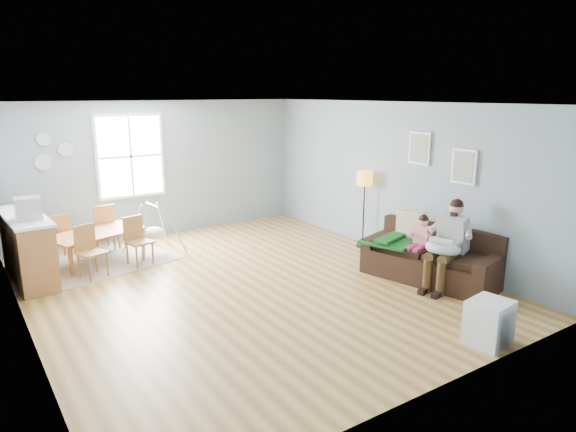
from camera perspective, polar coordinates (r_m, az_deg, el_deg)
room at (r=7.39m, az=-4.88°, el=10.19°), size 8.40×9.40×3.90m
window at (r=10.42m, az=-17.11°, el=6.36°), size 1.32×0.08×1.62m
pictures at (r=8.55m, az=16.61°, el=6.29°), size 0.05×1.34×0.74m
wall_plates at (r=10.10m, az=-24.86°, el=6.52°), size 0.67×0.02×0.66m
sofa at (r=8.31m, az=15.75°, el=-4.89°), size 1.31×2.18×0.82m
green_throw at (r=8.49m, az=11.55°, el=-2.61°), size 1.14×1.05×0.04m
beige_pillow at (r=8.61m, az=13.46°, el=-1.00°), size 0.23×0.49×0.47m
father at (r=7.96m, az=17.37°, el=-2.71°), size 0.98×0.58×1.32m
nursing_pillow at (r=7.85m, az=16.84°, el=-3.44°), size 0.58×0.57×0.21m
infant at (r=7.84m, az=16.65°, el=-2.80°), size 0.23×0.37×0.13m
toddler at (r=8.22m, az=14.48°, el=-2.13°), size 0.52×0.34×0.78m
floor_lamp at (r=9.60m, az=8.51°, el=3.47°), size 0.29×0.29×1.44m
storage_cube at (r=6.48m, az=21.38°, el=-10.96°), size 0.53×0.48×0.52m
rug at (r=9.46m, az=-20.22°, el=-4.80°), size 2.64×2.22×0.01m
dining_table at (r=9.38m, az=-20.35°, el=-3.27°), size 1.72×1.30×0.54m
chair_sw at (r=8.66m, az=-21.23°, el=-3.37°), size 0.48×0.48×0.84m
chair_se at (r=9.03m, az=-16.46°, el=-2.35°), size 0.45×0.45×0.83m
chair_nw at (r=9.67m, az=-24.20°, el=-1.93°), size 0.42×0.42×0.83m
chair_ne at (r=9.99m, az=-19.87°, el=-0.92°), size 0.43×0.43×0.87m
counter at (r=8.91m, az=-26.97°, el=-3.08°), size 0.62×1.87×1.04m
monitor at (r=8.42m, az=-26.94°, el=0.76°), size 0.36×0.34×0.33m
baby_swing at (r=9.52m, az=-14.67°, el=-1.74°), size 0.94×0.95×0.91m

